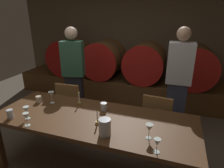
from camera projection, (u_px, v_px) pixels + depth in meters
name	position (u px, v px, depth m)	size (l,w,h in m)	color
ground_plane	(83.00, 155.00, 2.79)	(7.66, 7.66, 0.00)	brown
back_wall	(132.00, 33.00, 4.76)	(5.89, 0.24, 2.93)	brown
barrel_shelf	(125.00, 87.00, 4.69)	(5.30, 0.90, 0.48)	brown
wine_barrel_far_left	(71.00, 56.00, 4.90)	(0.86, 0.92, 0.86)	brown
wine_barrel_center_left	(105.00, 59.00, 4.62)	(0.86, 0.92, 0.86)	brown
wine_barrel_center_right	(145.00, 62.00, 4.32)	(0.86, 0.92, 0.86)	brown
wine_barrel_far_right	(194.00, 66.00, 4.01)	(0.86, 0.92, 0.86)	#513319
dining_table	(93.00, 122.00, 2.34)	(2.43, 0.92, 0.75)	#4C2D16
chair_left	(71.00, 104.00, 3.25)	(0.42, 0.42, 0.88)	olive
chair_right	(157.00, 119.00, 2.79)	(0.43, 0.43, 0.88)	olive
guest_left	(74.00, 74.00, 3.52)	(0.43, 0.33, 1.72)	black
guest_right	(178.00, 82.00, 3.06)	(0.38, 0.25, 1.75)	#33384C
candle_left	(79.00, 101.00, 2.64)	(0.05, 0.05, 0.20)	olive
candle_right	(98.00, 120.00, 2.17)	(0.05, 0.05, 0.18)	olive
pitcher	(105.00, 127.00, 1.95)	(0.12, 0.12, 0.18)	silver
wine_glass_far_left	(26.00, 110.00, 2.26)	(0.07, 0.07, 0.16)	silver
wine_glass_left	(51.00, 95.00, 2.65)	(0.08, 0.08, 0.17)	silver
wine_glass_center	(26.00, 116.00, 2.11)	(0.07, 0.07, 0.16)	silver
wine_glass_right	(149.00, 128.00, 1.89)	(0.08, 0.08, 0.16)	silver
wine_glass_far_right	(157.00, 143.00, 1.70)	(0.07, 0.07, 0.14)	silver
cup_left	(10.00, 114.00, 2.28)	(0.07, 0.07, 0.11)	silver
cup_center	(39.00, 99.00, 2.70)	(0.08, 0.08, 0.09)	beige
cup_right	(104.00, 107.00, 2.48)	(0.08, 0.08, 0.10)	silver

